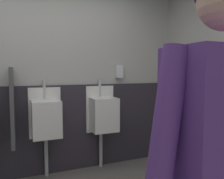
{
  "coord_description": "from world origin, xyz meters",
  "views": [
    {
      "loc": [
        -0.3,
        -1.46,
        1.36
      ],
      "look_at": [
        0.2,
        -0.25,
        1.25
      ],
      "focal_mm": 36.23,
      "sensor_mm": 36.0,
      "label": 1
    }
  ],
  "objects_px": {
    "trash_bin": "(223,176)",
    "soap_dispenser": "(119,71)",
    "urinal_right": "(103,114)",
    "person": "(223,163)",
    "urinal_middle": "(46,118)"
  },
  "relations": [
    {
      "from": "urinal_right",
      "to": "person",
      "type": "distance_m",
      "value": 2.3
    },
    {
      "from": "urinal_middle",
      "to": "soap_dispenser",
      "type": "xyz_separation_m",
      "value": [
        1.05,
        0.12,
        0.58
      ]
    },
    {
      "from": "urinal_middle",
      "to": "soap_dispenser",
      "type": "distance_m",
      "value": 1.2
    },
    {
      "from": "urinal_middle",
      "to": "soap_dispenser",
      "type": "relative_size",
      "value": 6.89
    },
    {
      "from": "urinal_middle",
      "to": "trash_bin",
      "type": "xyz_separation_m",
      "value": [
        1.61,
        -1.23,
        -0.5
      ]
    },
    {
      "from": "person",
      "to": "trash_bin",
      "type": "relative_size",
      "value": 3.09
    },
    {
      "from": "soap_dispenser",
      "to": "trash_bin",
      "type": "bearing_deg",
      "value": -67.37
    },
    {
      "from": "trash_bin",
      "to": "soap_dispenser",
      "type": "bearing_deg",
      "value": 112.63
    },
    {
      "from": "urinal_middle",
      "to": "urinal_right",
      "type": "bearing_deg",
      "value": 0.0
    },
    {
      "from": "urinal_right",
      "to": "soap_dispenser",
      "type": "relative_size",
      "value": 6.89
    },
    {
      "from": "person",
      "to": "trash_bin",
      "type": "xyz_separation_m",
      "value": [
        1.21,
        1.02,
        -0.73
      ]
    },
    {
      "from": "urinal_right",
      "to": "person",
      "type": "relative_size",
      "value": 0.72
    },
    {
      "from": "trash_bin",
      "to": "soap_dispenser",
      "type": "distance_m",
      "value": 1.82
    },
    {
      "from": "urinal_right",
      "to": "person",
      "type": "height_order",
      "value": "person"
    },
    {
      "from": "trash_bin",
      "to": "soap_dispenser",
      "type": "xyz_separation_m",
      "value": [
        -0.56,
        1.35,
        1.08
      ]
    }
  ]
}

